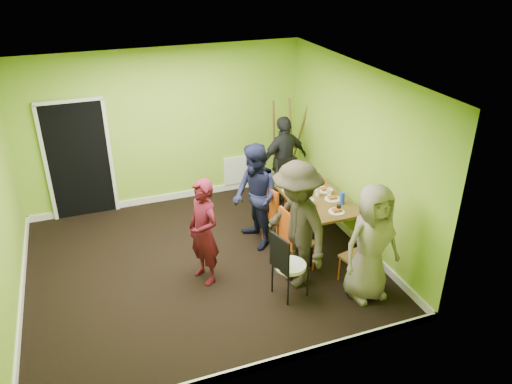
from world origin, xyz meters
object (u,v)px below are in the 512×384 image
(chair_bentwood, at_px, (287,263))
(person_front_end, at_px, (371,243))
(chair_left_far, at_px, (275,212))
(chair_left_near, at_px, (293,237))
(dining_table, at_px, (316,200))
(chair_front_end, at_px, (360,255))
(chair_back_end, at_px, (287,173))
(person_back_end, at_px, (284,160))
(person_standing, at_px, (204,232))
(person_left_far, at_px, (255,197))
(thermos, at_px, (318,190))
(easel, at_px, (288,146))
(orange_bottle, at_px, (307,191))
(blue_bottle, at_px, (342,198))
(person_left_near, at_px, (296,225))

(chair_bentwood, xyz_separation_m, person_front_end, (1.04, -0.36, 0.29))
(chair_left_far, height_order, chair_left_near, chair_left_far)
(dining_table, relative_size, chair_front_end, 1.71)
(chair_back_end, bearing_deg, dining_table, 89.62)
(chair_front_end, relative_size, person_back_end, 0.53)
(person_standing, bearing_deg, person_left_far, 101.56)
(chair_back_end, height_order, person_back_end, person_back_end)
(thermos, distance_m, person_left_far, 1.00)
(dining_table, distance_m, chair_left_far, 0.68)
(chair_left_far, height_order, person_front_end, person_front_end)
(chair_front_end, bearing_deg, easel, 73.15)
(chair_left_near, distance_m, orange_bottle, 1.06)
(chair_front_end, height_order, person_standing, person_standing)
(thermos, xyz_separation_m, blue_bottle, (0.23, -0.36, -0.00))
(chair_back_end, relative_size, blue_bottle, 4.62)
(person_standing, distance_m, person_front_end, 2.25)
(dining_table, xyz_separation_m, person_back_end, (0.04, 1.38, 0.12))
(chair_bentwood, bearing_deg, person_left_far, 161.97)
(easel, height_order, person_back_end, easel)
(dining_table, height_order, person_left_near, person_left_near)
(chair_left_near, relative_size, chair_back_end, 1.09)
(chair_front_end, bearing_deg, person_left_near, 141.47)
(chair_left_near, xyz_separation_m, person_back_end, (0.72, 2.03, 0.26))
(person_left_far, bearing_deg, dining_table, 74.50)
(chair_bentwood, distance_m, orange_bottle, 1.69)
(blue_bottle, height_order, person_left_far, person_left_far)
(chair_back_end, xyz_separation_m, thermos, (0.01, -1.16, 0.21))
(person_standing, bearing_deg, chair_bentwood, 30.25)
(person_left_far, bearing_deg, chair_left_far, 70.42)
(blue_bottle, xyz_separation_m, person_front_end, (-0.25, -1.22, -0.02))
(thermos, height_order, person_standing, person_standing)
(chair_front_end, bearing_deg, chair_back_end, 77.68)
(chair_left_near, xyz_separation_m, person_front_end, (0.71, -0.89, 0.27))
(dining_table, distance_m, person_left_far, 0.98)
(chair_left_near, relative_size, person_standing, 0.64)
(person_left_near, relative_size, person_back_end, 1.12)
(person_front_end, bearing_deg, blue_bottle, 75.33)
(orange_bottle, bearing_deg, chair_front_end, -86.03)
(chair_left_near, height_order, person_left_near, person_left_near)
(person_left_far, xyz_separation_m, person_front_end, (0.97, -1.72, -0.01))
(chair_bentwood, height_order, thermos, chair_bentwood)
(blue_bottle, height_order, person_standing, person_standing)
(chair_back_end, distance_m, person_front_end, 2.75)
(chair_back_end, distance_m, easel, 0.66)
(blue_bottle, bearing_deg, orange_bottle, 123.75)
(person_back_end, bearing_deg, chair_back_end, 73.52)
(chair_bentwood, relative_size, thermos, 4.93)
(chair_left_near, height_order, orange_bottle, chair_left_near)
(blue_bottle, relative_size, person_back_end, 0.12)
(chair_left_far, xyz_separation_m, blue_bottle, (0.93, -0.43, 0.28))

